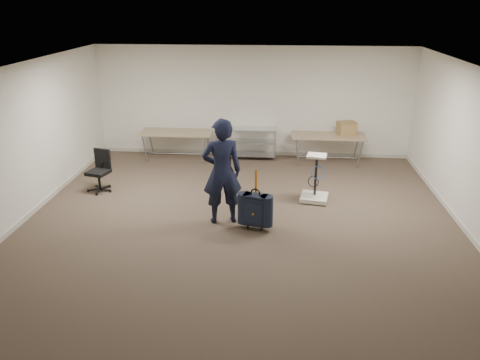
{
  "coord_description": "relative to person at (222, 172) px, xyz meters",
  "views": [
    {
      "loc": [
        0.62,
        -7.29,
        3.86
      ],
      "look_at": [
        0.01,
        0.3,
        0.9
      ],
      "focal_mm": 35.0,
      "sensor_mm": 36.0,
      "label": 1
    }
  ],
  "objects": [
    {
      "name": "ground",
      "position": [
        0.33,
        -0.48,
        -0.98
      ],
      "size": [
        9.0,
        9.0,
        0.0
      ],
      "primitive_type": "plane",
      "color": "#403327",
      "rests_on": "ground"
    },
    {
      "name": "room_shell",
      "position": [
        0.33,
        0.9,
        -0.93
      ],
      "size": [
        8.0,
        9.0,
        9.0
      ],
      "color": "white",
      "rests_on": "ground"
    },
    {
      "name": "folding_table_left",
      "position": [
        -1.57,
        3.47,
        -0.3
      ],
      "size": [
        1.8,
        0.75,
        0.73
      ],
      "color": "#907358",
      "rests_on": "ground"
    },
    {
      "name": "folding_table_right",
      "position": [
        2.23,
        3.47,
        -0.3
      ],
      "size": [
        1.8,
        0.75,
        0.73
      ],
      "color": "#907358",
      "rests_on": "ground"
    },
    {
      "name": "wire_shelf",
      "position": [
        0.33,
        3.72,
        -0.54
      ],
      "size": [
        1.22,
        0.47,
        0.8
      ],
      "color": "silver",
      "rests_on": "ground"
    },
    {
      "name": "person",
      "position": [
        0.0,
        0.0,
        0.0
      ],
      "size": [
        0.81,
        0.63,
        1.96
      ],
      "primitive_type": "imported",
      "rotation": [
        0.0,
        0.0,
        3.39
      ],
      "color": "black",
      "rests_on": "ground"
    },
    {
      "name": "suitcase",
      "position": [
        0.62,
        -0.28,
        -0.59
      ],
      "size": [
        0.46,
        0.33,
        1.13
      ],
      "color": "black",
      "rests_on": "ground"
    },
    {
      "name": "office_chair",
      "position": [
        -2.79,
        1.29,
        -0.71
      ],
      "size": [
        0.54,
        0.54,
        0.89
      ],
      "color": "black",
      "rests_on": "ground"
    },
    {
      "name": "equipment_cart",
      "position": [
        1.76,
        1.1,
        -0.72
      ],
      "size": [
        0.62,
        0.62,
        0.98
      ],
      "color": "#EEE2CC",
      "rests_on": "ground"
    },
    {
      "name": "cardboard_box",
      "position": [
        2.66,
        3.56,
        -0.09
      ],
      "size": [
        0.5,
        0.43,
        0.32
      ],
      "primitive_type": "cube",
      "rotation": [
        0.0,
        0.0,
        0.28
      ],
      "color": "#977546",
      "rests_on": "folding_table_right"
    }
  ]
}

